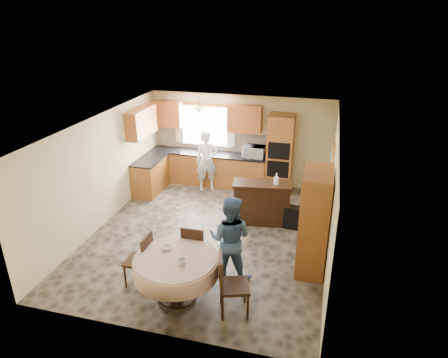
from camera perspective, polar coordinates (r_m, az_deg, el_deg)
floor at (r=8.90m, az=-2.10°, el=-7.91°), size 5.00×6.00×0.01m
ceiling at (r=7.90m, az=-2.36°, el=7.81°), size 5.00×6.00×0.01m
wall_back at (r=11.04m, az=2.33°, el=5.54°), size 5.00×0.02×2.50m
wall_front at (r=5.88m, az=-10.94°, el=-11.95°), size 5.00×0.02×2.50m
wall_left at (r=9.32m, az=-17.10°, el=1.09°), size 0.02×6.00×2.50m
wall_right at (r=8.01m, az=15.16°, el=-2.34°), size 0.02×6.00×2.50m
window at (r=11.17m, az=-2.72°, el=7.62°), size 1.40×0.03×1.10m
curtain_left at (r=11.36m, az=-6.45°, el=8.02°), size 0.22×0.02×1.15m
curtain_right at (r=10.92m, az=0.99°, el=7.54°), size 0.22×0.02×1.15m
base_cab_back at (r=11.25m, az=-2.30°, el=1.50°), size 3.30×0.60×0.88m
counter_back at (r=11.09m, az=-2.34°, el=3.71°), size 3.30×0.64×0.04m
base_cab_left at (r=10.93m, az=-10.47°, el=0.46°), size 0.60×1.20×0.88m
counter_left at (r=10.77m, az=-10.65°, el=2.72°), size 0.64×1.20×0.04m
backsplash at (r=11.26m, az=-1.93°, el=5.53°), size 3.30×0.02×0.55m
wall_cab_left at (r=11.32m, az=-8.12°, el=9.24°), size 0.85×0.33×0.72m
wall_cab_right at (r=10.67m, az=2.98°, el=8.60°), size 0.90×0.33×0.72m
wall_cab_side at (r=10.52m, az=-11.73°, el=7.93°), size 0.33×1.20×0.72m
oven_tower at (r=10.63m, az=8.01°, el=3.55°), size 0.66×0.62×2.12m
oven_upper at (r=10.28m, az=7.84°, el=3.98°), size 0.56×0.01×0.45m
oven_lower at (r=10.45m, az=7.69°, el=1.39°), size 0.56×0.01×0.45m
pendant at (r=10.60m, az=-3.56°, el=9.65°), size 0.36×0.36×0.18m
sideboard at (r=9.21m, az=5.39°, el=-3.54°), size 1.37×0.72×0.93m
space_heater at (r=9.18m, az=9.76°, el=-5.39°), size 0.40×0.30×0.51m
cupboard at (r=7.57m, az=12.77°, el=-5.89°), size 0.52×1.03×1.97m
dining_table at (r=6.85m, az=-6.82°, el=-12.31°), size 1.43×1.43×0.81m
chair_left at (r=7.31m, az=-11.61°, el=-10.90°), size 0.44×0.44×1.01m
chair_back at (r=7.43m, az=-4.23°, el=-9.71°), size 0.45×0.45×1.02m
chair_right at (r=6.54m, az=0.67°, el=-14.43°), size 0.59×0.59×1.09m
framed_picture at (r=9.06m, az=15.32°, el=3.20°), size 0.06×0.60×0.50m
microwave at (r=10.69m, az=4.27°, el=3.92°), size 0.58×0.39×0.32m
person_sink at (r=10.73m, az=-2.49°, el=2.59°), size 0.71×0.60×1.65m
person_dining at (r=7.18m, az=0.86°, el=-8.52°), size 0.81×0.63×1.64m
bowl_sideboard at (r=9.07m, az=2.81°, el=-0.47°), size 0.27×0.27×0.05m
bottle_sideboard at (r=8.91m, az=7.48°, el=-0.15°), size 0.13×0.13×0.32m
cup_table at (r=6.55m, az=-6.02°, el=-11.65°), size 0.16×0.16×0.10m
bowl_table at (r=6.96m, az=-8.20°, el=-9.69°), size 0.22×0.22×0.06m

